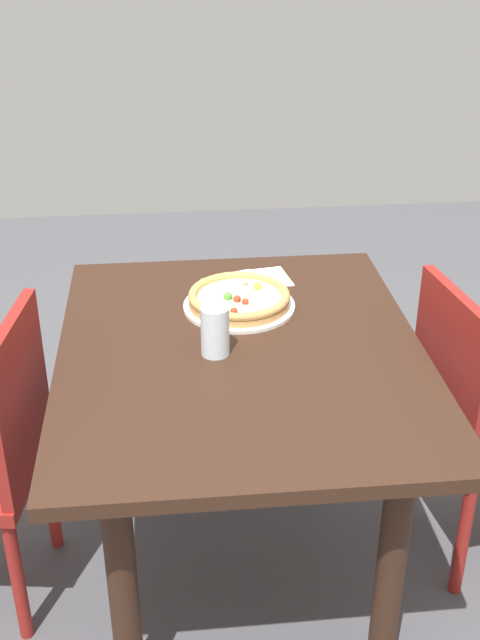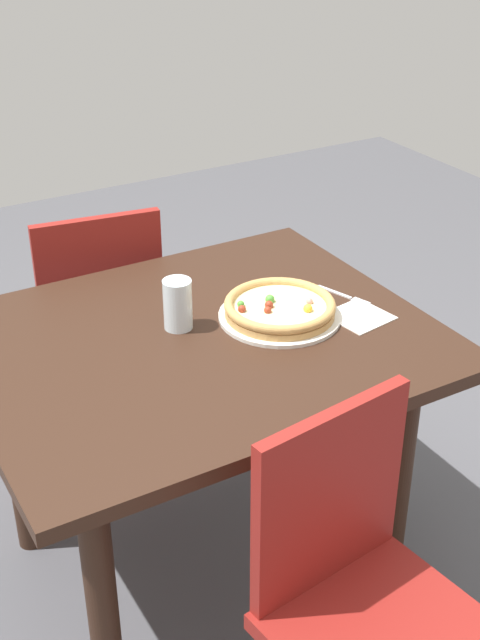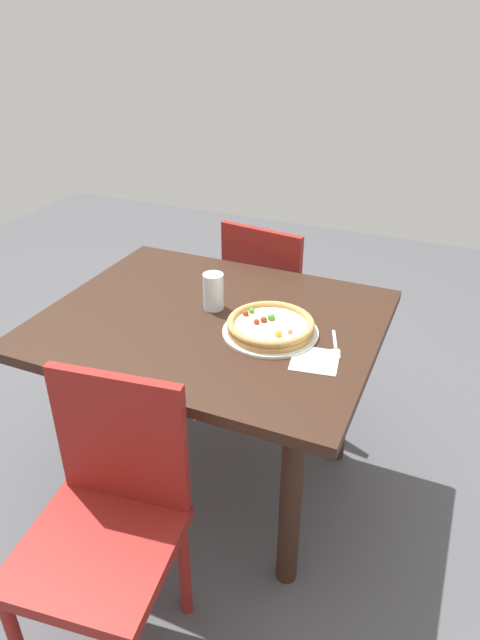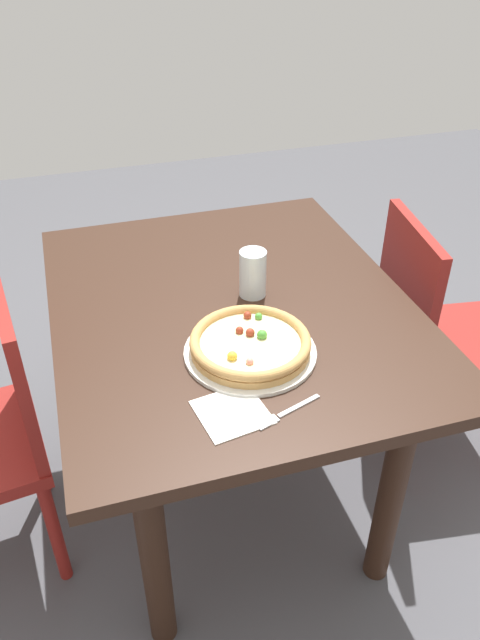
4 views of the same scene
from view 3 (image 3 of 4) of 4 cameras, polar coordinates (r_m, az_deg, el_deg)
name	(u,v)px [view 3 (image 3 of 4)]	position (r m, az deg, el deg)	size (l,w,h in m)	color
ground_plane	(216,476)	(2.37, -2.48, -15.59)	(6.00, 6.00, 0.00)	#4C4C51
dining_table	(212,346)	(1.98, -2.87, -2.71)	(1.13, 0.93, 0.74)	#331E14
chair_near	(272,302)	(2.61, 3.31, 1.88)	(0.45, 0.45, 0.86)	maroon
chair_far	(106,519)	(1.63, -13.45, -19.12)	(0.45, 0.45, 0.86)	maroon
plate	(270,332)	(1.82, 3.11, -1.22)	(0.31, 0.31, 0.01)	silver
pizza	(270,325)	(1.81, 3.12, -0.53)	(0.29, 0.29, 0.04)	tan
fork	(335,346)	(1.78, 9.69, -2.65)	(0.07, 0.16, 0.00)	silver
drinking_glass	(213,291)	(1.95, -2.72, 2.93)	(0.07, 0.07, 0.13)	silver
napkin	(315,360)	(1.70, 7.62, -4.08)	(0.14, 0.14, 0.00)	white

